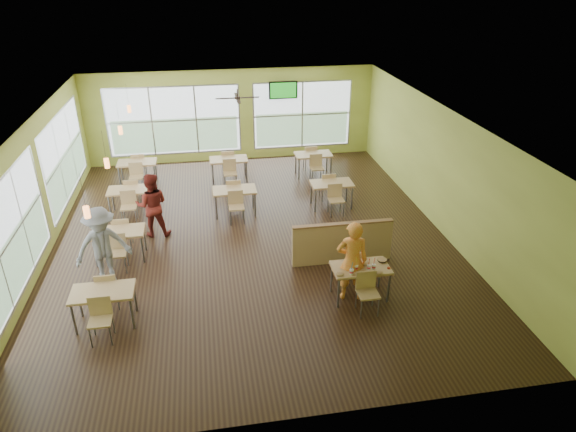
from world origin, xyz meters
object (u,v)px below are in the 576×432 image
object	(u,v)px
main_table	(361,272)
half_wall_divider	(342,242)
man_plaid	(352,261)
food_basket	(382,260)

from	to	relation	value
main_table	half_wall_divider	world-z (taller)	half_wall_divider
man_plaid	food_basket	world-z (taller)	man_plaid
main_table	half_wall_divider	size ratio (longest dim) A/B	0.63
half_wall_divider	food_basket	xyz separation A→B (m)	(0.51, -1.31, 0.25)
half_wall_divider	food_basket	world-z (taller)	half_wall_divider
main_table	food_basket	distance (m)	0.54
main_table	half_wall_divider	xyz separation A→B (m)	(0.00, 1.45, -0.11)
main_table	man_plaid	bearing A→B (deg)	177.73
man_plaid	half_wall_divider	bearing A→B (deg)	-90.29
main_table	food_basket	xyz separation A→B (m)	(0.51, 0.14, 0.15)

